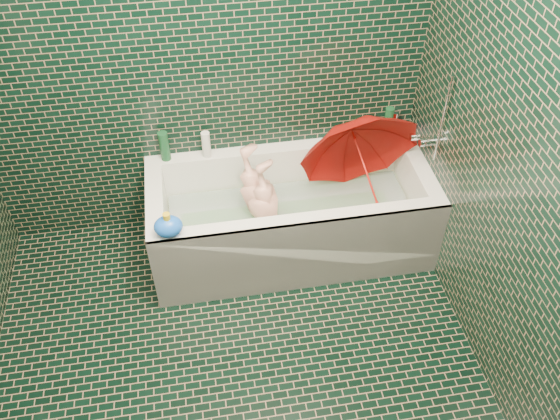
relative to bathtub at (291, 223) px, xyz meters
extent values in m
plane|color=black|center=(-0.45, -1.01, -0.21)|extent=(2.80, 2.80, 0.00)
plane|color=black|center=(-0.45, 0.39, 1.04)|extent=(2.80, 0.00, 2.80)
plane|color=black|center=(0.85, -1.01, 1.04)|extent=(0.00, 2.80, 2.80)
cube|color=white|center=(0.00, 0.02, -0.14)|extent=(1.70, 0.75, 0.15)
cube|color=white|center=(0.00, 0.34, 0.14)|extent=(1.70, 0.10, 0.40)
cube|color=white|center=(0.00, -0.31, 0.14)|extent=(1.70, 0.10, 0.40)
cube|color=white|center=(0.80, 0.02, 0.14)|extent=(0.10, 0.55, 0.40)
cube|color=white|center=(-0.80, 0.02, 0.14)|extent=(0.10, 0.55, 0.40)
cube|color=white|center=(0.00, -0.35, 0.06)|extent=(1.70, 0.02, 0.55)
cube|color=green|center=(0.00, 0.02, -0.06)|extent=(1.35, 0.47, 0.01)
cube|color=silver|center=(0.00, 0.02, 0.09)|extent=(1.48, 0.53, 0.00)
cylinder|color=silver|center=(0.83, 0.02, 0.52)|extent=(0.14, 0.05, 0.05)
cylinder|color=silver|center=(0.75, 0.08, 0.52)|extent=(0.05, 0.04, 0.04)
cylinder|color=silver|center=(0.82, -0.08, 0.74)|extent=(0.01, 0.01, 0.55)
imported|color=#E8A491|center=(-0.15, 0.01, 0.10)|extent=(1.02, 0.64, 0.34)
imported|color=red|center=(0.44, -0.02, 0.39)|extent=(0.92, 0.92, 1.03)
imported|color=white|center=(0.72, 0.33, 0.34)|extent=(0.12, 0.12, 0.23)
imported|color=#501D6D|center=(0.77, 0.35, 0.34)|extent=(0.10, 0.10, 0.17)
imported|color=#134424|center=(0.61, 0.35, 0.34)|extent=(0.16, 0.16, 0.17)
cylinder|color=#134424|center=(0.69, 0.36, 0.44)|extent=(0.06, 0.06, 0.20)
cylinder|color=silver|center=(0.73, 0.35, 0.42)|extent=(0.06, 0.06, 0.17)
cylinder|color=#134424|center=(-0.72, 0.35, 0.44)|extent=(0.07, 0.07, 0.19)
cylinder|color=white|center=(-0.47, 0.33, 0.43)|extent=(0.06, 0.06, 0.18)
ellipsoid|color=gold|center=(0.47, 0.33, 0.37)|extent=(0.10, 0.08, 0.06)
sphere|color=gold|center=(0.50, 0.32, 0.41)|extent=(0.04, 0.04, 0.04)
cone|color=orange|center=(0.52, 0.32, 0.41)|extent=(0.02, 0.02, 0.02)
ellipsoid|color=blue|center=(-0.72, -0.31, 0.40)|extent=(0.16, 0.14, 0.12)
cylinder|color=gold|center=(-0.72, -0.31, 0.47)|extent=(0.04, 0.04, 0.04)
camera|label=1|loc=(-0.51, -2.56, 2.63)|focal=38.00mm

